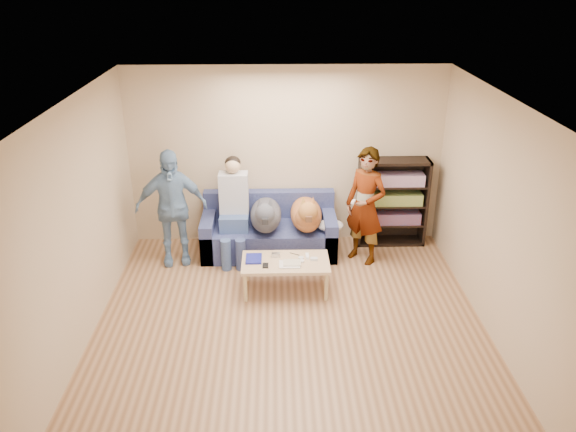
{
  "coord_description": "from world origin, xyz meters",
  "views": [
    {
      "loc": [
        -0.16,
        -5.19,
        3.84
      ],
      "look_at": [
        0.0,
        1.2,
        0.95
      ],
      "focal_mm": 35.0,
      "sensor_mm": 36.0,
      "label": 1
    }
  ],
  "objects_px": {
    "dog_gray": "(266,215)",
    "coffee_table": "(285,264)",
    "person_standing_left": "(171,208)",
    "person_seated": "(234,205)",
    "camera_silver": "(276,255)",
    "bookshelf": "(392,200)",
    "dog_tan": "(306,214)",
    "person_standing_right": "(366,206)",
    "notebook_blue": "(254,259)",
    "sofa": "(269,233)"
  },
  "relations": [
    {
      "from": "notebook_blue",
      "to": "bookshelf",
      "type": "distance_m",
      "value": 2.38
    },
    {
      "from": "coffee_table",
      "to": "person_standing_right",
      "type": "bearing_deg",
      "value": 35.52
    },
    {
      "from": "person_standing_right",
      "to": "notebook_blue",
      "type": "xyz_separation_m",
      "value": [
        -1.51,
        -0.74,
        -0.39
      ]
    },
    {
      "from": "dog_gray",
      "to": "person_standing_left",
      "type": "bearing_deg",
      "value": -175.72
    },
    {
      "from": "camera_silver",
      "to": "person_seated",
      "type": "distance_m",
      "value": 1.08
    },
    {
      "from": "person_seated",
      "to": "bookshelf",
      "type": "height_order",
      "value": "person_seated"
    },
    {
      "from": "person_standing_left",
      "to": "person_seated",
      "type": "xyz_separation_m",
      "value": [
        0.83,
        0.16,
        -0.05
      ]
    },
    {
      "from": "notebook_blue",
      "to": "camera_silver",
      "type": "xyz_separation_m",
      "value": [
        0.28,
        0.07,
        0.01
      ]
    },
    {
      "from": "person_seated",
      "to": "dog_gray",
      "type": "distance_m",
      "value": 0.46
    },
    {
      "from": "person_standing_right",
      "to": "dog_tan",
      "type": "xyz_separation_m",
      "value": [
        -0.8,
        0.13,
        -0.17
      ]
    },
    {
      "from": "camera_silver",
      "to": "sofa",
      "type": "relative_size",
      "value": 0.06
    },
    {
      "from": "dog_tan",
      "to": "sofa",
      "type": "bearing_deg",
      "value": 161.03
    },
    {
      "from": "dog_gray",
      "to": "coffee_table",
      "type": "height_order",
      "value": "dog_gray"
    },
    {
      "from": "person_standing_right",
      "to": "dog_gray",
      "type": "bearing_deg",
      "value": -143.11
    },
    {
      "from": "camera_silver",
      "to": "dog_gray",
      "type": "height_order",
      "value": "dog_gray"
    },
    {
      "from": "sofa",
      "to": "bookshelf",
      "type": "bearing_deg",
      "value": 7.4
    },
    {
      "from": "notebook_blue",
      "to": "sofa",
      "type": "distance_m",
      "value": 1.08
    },
    {
      "from": "person_standing_right",
      "to": "dog_tan",
      "type": "bearing_deg",
      "value": -147.54
    },
    {
      "from": "person_standing_left",
      "to": "camera_silver",
      "type": "bearing_deg",
      "value": -35.66
    },
    {
      "from": "coffee_table",
      "to": "notebook_blue",
      "type": "bearing_deg",
      "value": 172.87
    },
    {
      "from": "sofa",
      "to": "coffee_table",
      "type": "xyz_separation_m",
      "value": [
        0.21,
        -1.1,
        0.09
      ]
    },
    {
      "from": "dog_gray",
      "to": "sofa",
      "type": "bearing_deg",
      "value": 77.77
    },
    {
      "from": "person_seated",
      "to": "dog_gray",
      "type": "height_order",
      "value": "person_seated"
    },
    {
      "from": "notebook_blue",
      "to": "dog_gray",
      "type": "bearing_deg",
      "value": 80.41
    },
    {
      "from": "coffee_table",
      "to": "person_seated",
      "type": "bearing_deg",
      "value": 125.6
    },
    {
      "from": "person_standing_left",
      "to": "bookshelf",
      "type": "relative_size",
      "value": 1.26
    },
    {
      "from": "dog_gray",
      "to": "coffee_table",
      "type": "bearing_deg",
      "value": -74.24
    },
    {
      "from": "sofa",
      "to": "bookshelf",
      "type": "distance_m",
      "value": 1.86
    },
    {
      "from": "dog_gray",
      "to": "coffee_table",
      "type": "relative_size",
      "value": 1.15
    },
    {
      "from": "person_standing_left",
      "to": "camera_silver",
      "type": "height_order",
      "value": "person_standing_left"
    },
    {
      "from": "dog_gray",
      "to": "bookshelf",
      "type": "bearing_deg",
      "value": 13.1
    },
    {
      "from": "sofa",
      "to": "dog_gray",
      "type": "relative_size",
      "value": 1.51
    },
    {
      "from": "dog_gray",
      "to": "coffee_table",
      "type": "xyz_separation_m",
      "value": [
        0.26,
        -0.91,
        -0.28
      ]
    },
    {
      "from": "camera_silver",
      "to": "dog_tan",
      "type": "bearing_deg",
      "value": 61.68
    },
    {
      "from": "notebook_blue",
      "to": "sofa",
      "type": "xyz_separation_m",
      "value": [
        0.19,
        1.05,
        -0.15
      ]
    },
    {
      "from": "person_standing_right",
      "to": "sofa",
      "type": "bearing_deg",
      "value": -151.5
    },
    {
      "from": "person_standing_right",
      "to": "coffee_table",
      "type": "relative_size",
      "value": 1.49
    },
    {
      "from": "camera_silver",
      "to": "bookshelf",
      "type": "height_order",
      "value": "bookshelf"
    },
    {
      "from": "sofa",
      "to": "person_standing_left",
      "type": "bearing_deg",
      "value": -167.55
    },
    {
      "from": "dog_gray",
      "to": "person_seated",
      "type": "bearing_deg",
      "value": 171.21
    },
    {
      "from": "person_standing_right",
      "to": "sofa",
      "type": "distance_m",
      "value": 1.46
    },
    {
      "from": "person_standing_right",
      "to": "camera_silver",
      "type": "distance_m",
      "value": 1.45
    },
    {
      "from": "notebook_blue",
      "to": "dog_tan",
      "type": "relative_size",
      "value": 0.22
    },
    {
      "from": "notebook_blue",
      "to": "bookshelf",
      "type": "bearing_deg",
      "value": 32.88
    },
    {
      "from": "dog_tan",
      "to": "dog_gray",
      "type": "bearing_deg",
      "value": -178.52
    },
    {
      "from": "sofa",
      "to": "person_seated",
      "type": "bearing_deg",
      "value": -165.33
    },
    {
      "from": "person_seated",
      "to": "dog_tan",
      "type": "relative_size",
      "value": 1.25
    },
    {
      "from": "notebook_blue",
      "to": "dog_gray",
      "type": "xyz_separation_m",
      "value": [
        0.14,
        0.86,
        0.22
      ]
    },
    {
      "from": "notebook_blue",
      "to": "dog_tan",
      "type": "bearing_deg",
      "value": 50.74
    },
    {
      "from": "notebook_blue",
      "to": "coffee_table",
      "type": "height_order",
      "value": "notebook_blue"
    }
  ]
}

